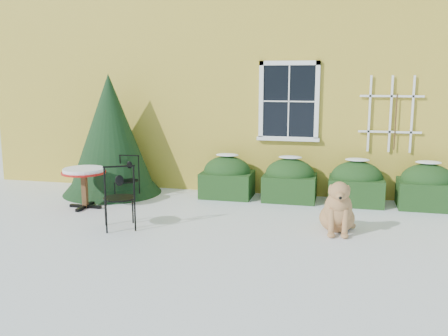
% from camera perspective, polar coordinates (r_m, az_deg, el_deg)
% --- Properties ---
extents(ground, '(80.00, 80.00, 0.00)m').
position_cam_1_polar(ground, '(8.01, -1.67, -7.62)').
color(ground, white).
rests_on(ground, ground).
extents(house, '(12.40, 8.40, 6.40)m').
position_cam_1_polar(house, '(14.50, 5.63, 13.31)').
color(house, gold).
rests_on(house, ground).
extents(hedge_row, '(4.95, 0.80, 0.91)m').
position_cam_1_polar(hedge_row, '(10.12, 11.19, -1.61)').
color(hedge_row, black).
rests_on(hedge_row, ground).
extents(evergreen_shrub, '(2.10, 2.10, 2.54)m').
position_cam_1_polar(evergreen_shrub, '(10.88, -12.79, 2.47)').
color(evergreen_shrub, black).
rests_on(evergreen_shrub, ground).
extents(bistro_table, '(0.83, 0.83, 0.77)m').
position_cam_1_polar(bistro_table, '(9.80, -15.72, -0.77)').
color(bistro_table, black).
rests_on(bistro_table, ground).
extents(patio_chair_near, '(0.66, 0.65, 1.09)m').
position_cam_1_polar(patio_chair_near, '(8.33, -11.86, -3.22)').
color(patio_chair_near, black).
rests_on(patio_chair_near, ground).
extents(patio_chair_far, '(0.46, 0.45, 0.92)m').
position_cam_1_polar(patio_chair_far, '(10.15, -10.96, -1.23)').
color(patio_chair_far, black).
rests_on(patio_chair_far, ground).
extents(dog, '(0.61, 1.02, 0.90)m').
position_cam_1_polar(dog, '(8.20, 12.88, -4.81)').
color(dog, tan).
rests_on(dog, ground).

